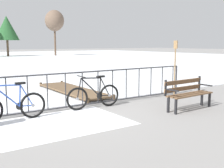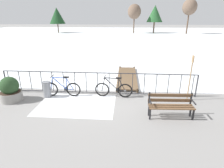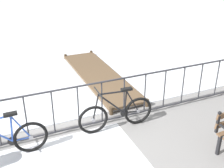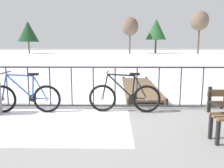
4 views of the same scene
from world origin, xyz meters
name	(u,v)px [view 3 (image 3 of 4)]	position (x,y,z in m)	size (l,w,h in m)	color
ground_plane	(80,129)	(0.00, 0.00, 0.00)	(160.00, 160.00, 0.00)	gray
railing_fence	(78,107)	(0.00, 0.00, 0.56)	(9.06, 0.06, 1.07)	#2D2D33
bicycle_near_railing	(2,143)	(-1.59, -0.36, 0.37)	(1.71, 0.52, 0.97)	black
bicycle_second	(116,114)	(0.77, -0.27, 0.37)	(1.71, 0.52, 0.97)	black
wooden_dock	(99,75)	(1.39, 2.37, 0.12)	(1.10, 4.25, 0.20)	brown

